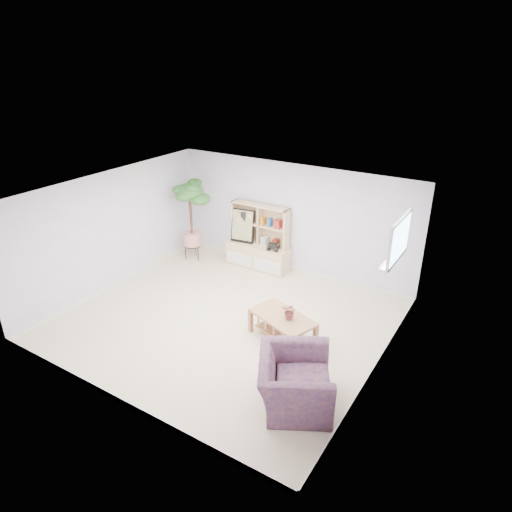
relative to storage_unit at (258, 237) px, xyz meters
The scene contains 14 objects.
floor 2.45m from the storage_unit, 72.77° to the right, with size 5.50×5.00×0.01m, color beige.
ceiling 2.88m from the storage_unit, 72.77° to the right, with size 5.50×5.00×0.01m, color white.
walls 2.39m from the storage_unit, 72.77° to the right, with size 5.51×5.01×2.40m.
baseboard 2.44m from the storage_unit, 72.77° to the right, with size 5.50×5.00×0.10m, color white, non-canonical shape.
window 4.01m from the storage_unit, 25.59° to the right, with size 0.10×0.98×0.68m, color #C5E4FF, non-canonical shape.
window_sill 3.86m from the storage_unit, 25.99° to the right, with size 0.14×1.00×0.04m, color white.
storage_unit is the anchor object (origin of this frame).
poster 0.43m from the storage_unit, behind, with size 0.54×0.13×0.75m, color yellow, non-canonical shape.
toy_truck 0.45m from the storage_unit, ahead, with size 0.32×0.22×0.17m, color black, non-canonical shape.
coffee_table 2.89m from the storage_unit, 50.09° to the right, with size 1.12×0.61×0.46m, color #946244, non-canonical shape.
table_plant 2.95m from the storage_unit, 48.16° to the right, with size 0.25×0.22×0.28m, color #195914.
floor_tree 1.61m from the storage_unit, 164.94° to the right, with size 0.69×0.69×1.88m, color #1C4621, non-canonical shape.
armchair 4.38m from the storage_unit, 51.73° to the right, with size 1.14×0.99×0.84m, color navy.
sill_plant 3.94m from the storage_unit, 27.24° to the right, with size 0.14×0.11×0.26m, color #1C4621.
Camera 1 is at (4.18, -5.68, 4.54)m, focal length 32.00 mm.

